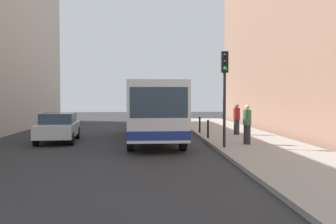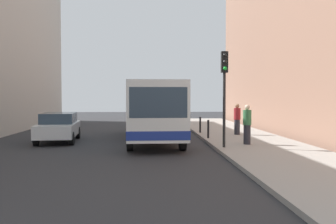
{
  "view_description": "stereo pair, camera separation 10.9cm",
  "coord_description": "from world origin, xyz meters",
  "px_view_note": "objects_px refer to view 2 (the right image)",
  "views": [
    {
      "loc": [
        0.14,
        -18.23,
        2.34
      ],
      "look_at": [
        1.25,
        0.36,
        1.59
      ],
      "focal_mm": 41.74,
      "sensor_mm": 36.0,
      "label": 1
    },
    {
      "loc": [
        0.25,
        -18.24,
        2.34
      ],
      "look_at": [
        1.25,
        0.36,
        1.59
      ],
      "focal_mm": 41.74,
      "sensor_mm": 36.0,
      "label": 2
    }
  ],
  "objects_px": {
    "pedestrian_near_signal": "(247,124)",
    "pedestrian_mid_sidewalk": "(237,119)",
    "car_behind_bus": "(159,116)",
    "bollard_mid": "(200,125)",
    "bus": "(153,108)",
    "bollard_near": "(208,129)",
    "traffic_light": "(224,81)",
    "car_beside_bus": "(59,127)"
  },
  "relations": [
    {
      "from": "car_beside_bus",
      "to": "traffic_light",
      "type": "distance_m",
      "value": 8.98
    },
    {
      "from": "car_beside_bus",
      "to": "pedestrian_near_signal",
      "type": "relative_size",
      "value": 2.5
    },
    {
      "from": "bollard_mid",
      "to": "bus",
      "type": "bearing_deg",
      "value": -138.02
    },
    {
      "from": "traffic_light",
      "to": "bollard_near",
      "type": "xyz_separation_m",
      "value": [
        -0.1,
        3.7,
        -2.38
      ]
    },
    {
      "from": "car_behind_bus",
      "to": "pedestrian_near_signal",
      "type": "relative_size",
      "value": 2.45
    },
    {
      "from": "bus",
      "to": "pedestrian_mid_sidewalk",
      "type": "relative_size",
      "value": 6.3
    },
    {
      "from": "car_behind_bus",
      "to": "bollard_near",
      "type": "distance_m",
      "value": 10.91
    },
    {
      "from": "bollard_near",
      "to": "bollard_mid",
      "type": "bearing_deg",
      "value": 90.0
    },
    {
      "from": "car_behind_bus",
      "to": "bollard_near",
      "type": "height_order",
      "value": "car_behind_bus"
    },
    {
      "from": "bollard_near",
      "to": "bollard_mid",
      "type": "relative_size",
      "value": 1.0
    },
    {
      "from": "car_behind_bus",
      "to": "pedestrian_mid_sidewalk",
      "type": "distance_m",
      "value": 9.86
    },
    {
      "from": "bus",
      "to": "bollard_mid",
      "type": "xyz_separation_m",
      "value": [
        2.91,
        2.61,
        -1.1
      ]
    },
    {
      "from": "bus",
      "to": "bollard_mid",
      "type": "relative_size",
      "value": 11.67
    },
    {
      "from": "bus",
      "to": "car_behind_bus",
      "type": "height_order",
      "value": "bus"
    },
    {
      "from": "bollard_near",
      "to": "pedestrian_near_signal",
      "type": "height_order",
      "value": "pedestrian_near_signal"
    },
    {
      "from": "bollard_mid",
      "to": "pedestrian_mid_sidewalk",
      "type": "bearing_deg",
      "value": -34.7
    },
    {
      "from": "bollard_mid",
      "to": "bollard_near",
      "type": "bearing_deg",
      "value": -90.0
    },
    {
      "from": "bollard_near",
      "to": "car_behind_bus",
      "type": "bearing_deg",
      "value": 102.12
    },
    {
      "from": "bus",
      "to": "car_behind_bus",
      "type": "bearing_deg",
      "value": -94.96
    },
    {
      "from": "bollard_near",
      "to": "pedestrian_mid_sidewalk",
      "type": "xyz_separation_m",
      "value": [
        1.94,
        1.76,
        0.41
      ]
    },
    {
      "from": "traffic_light",
      "to": "bollard_mid",
      "type": "relative_size",
      "value": 4.32
    },
    {
      "from": "traffic_light",
      "to": "pedestrian_mid_sidewalk",
      "type": "relative_size",
      "value": 2.33
    },
    {
      "from": "bus",
      "to": "traffic_light",
      "type": "distance_m",
      "value": 5.31
    },
    {
      "from": "bollard_mid",
      "to": "traffic_light",
      "type": "bearing_deg",
      "value": -89.16
    },
    {
      "from": "bollard_near",
      "to": "pedestrian_near_signal",
      "type": "xyz_separation_m",
      "value": [
        1.36,
        -2.68,
        0.43
      ]
    },
    {
      "from": "bus",
      "to": "pedestrian_mid_sidewalk",
      "type": "height_order",
      "value": "bus"
    },
    {
      "from": "bus",
      "to": "bollard_near",
      "type": "xyz_separation_m",
      "value": [
        2.91,
        -0.48,
        -1.1
      ]
    },
    {
      "from": "pedestrian_near_signal",
      "to": "pedestrian_mid_sidewalk",
      "type": "height_order",
      "value": "pedestrian_near_signal"
    },
    {
      "from": "car_behind_bus",
      "to": "bollard_mid",
      "type": "height_order",
      "value": "car_behind_bus"
    },
    {
      "from": "bollard_mid",
      "to": "pedestrian_near_signal",
      "type": "relative_size",
      "value": 0.52
    },
    {
      "from": "bollard_near",
      "to": "bollard_mid",
      "type": "xyz_separation_m",
      "value": [
        0.0,
        3.1,
        0.0
      ]
    },
    {
      "from": "bus",
      "to": "car_beside_bus",
      "type": "relative_size",
      "value": 2.45
    },
    {
      "from": "car_behind_bus",
      "to": "pedestrian_near_signal",
      "type": "distance_m",
      "value": 13.84
    },
    {
      "from": "bollard_mid",
      "to": "pedestrian_mid_sidewalk",
      "type": "height_order",
      "value": "pedestrian_mid_sidewalk"
    },
    {
      "from": "pedestrian_near_signal",
      "to": "pedestrian_mid_sidewalk",
      "type": "distance_m",
      "value": 4.48
    },
    {
      "from": "bollard_mid",
      "to": "pedestrian_near_signal",
      "type": "height_order",
      "value": "pedestrian_near_signal"
    },
    {
      "from": "car_behind_bus",
      "to": "pedestrian_near_signal",
      "type": "bearing_deg",
      "value": 104.08
    },
    {
      "from": "traffic_light",
      "to": "bollard_mid",
      "type": "bearing_deg",
      "value": 90.84
    },
    {
      "from": "bus",
      "to": "car_beside_bus",
      "type": "xyz_separation_m",
      "value": [
        -4.84,
        -0.42,
        -0.94
      ]
    },
    {
      "from": "bus",
      "to": "bollard_near",
      "type": "bearing_deg",
      "value": 169.07
    },
    {
      "from": "bollard_near",
      "to": "bus",
      "type": "bearing_deg",
      "value": 170.57
    },
    {
      "from": "car_beside_bus",
      "to": "bollard_near",
      "type": "height_order",
      "value": "car_beside_bus"
    }
  ]
}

